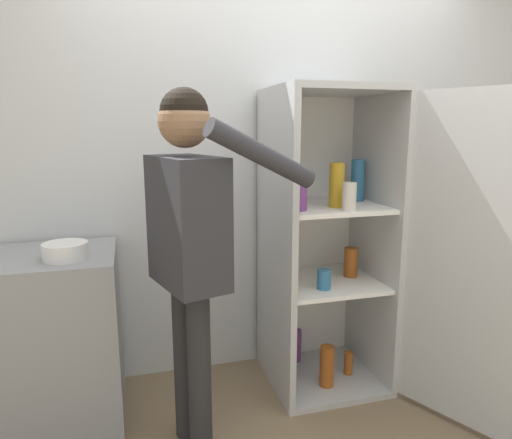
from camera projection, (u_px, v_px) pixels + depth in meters
name	position (u px, v px, depth m)	size (l,w,h in m)	color
wall_back	(274.00, 167.00, 2.85)	(7.00, 0.06, 2.55)	silver
refrigerator	(350.00, 245.00, 2.59)	(0.97, 1.23, 1.73)	#B7BABC
person	(189.00, 228.00, 2.02)	(0.74, 0.54, 1.68)	#262628
counter	(57.00, 338.00, 2.34)	(0.63, 0.60, 0.90)	gray
bowl	(65.00, 251.00, 2.16)	(0.21, 0.21, 0.08)	white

